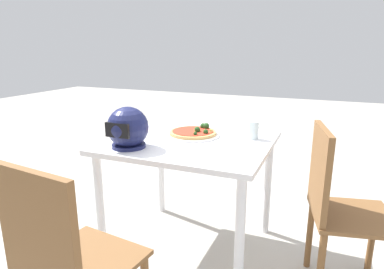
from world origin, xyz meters
The scene contains 8 objects.
ground_plane centered at (0.00, 0.00, 0.00)m, with size 14.00×14.00×0.00m, color #B2ADA3.
dining_table centered at (0.00, 0.00, 0.64)m, with size 0.95×0.88×0.74m.
pizza_plate centered at (0.02, -0.08, 0.75)m, with size 0.34×0.34×0.01m, color white.
pizza centered at (0.02, -0.09, 0.76)m, with size 0.30×0.30×0.05m.
motorcycle_helmet centered at (0.26, 0.28, 0.85)m, with size 0.23×0.23×0.23m.
drinking_glass centered at (-0.34, -0.16, 0.79)m, with size 0.07×0.07×0.11m, color silver.
chair_side centered at (-0.84, 0.07, 0.51)m, with size 0.48×0.48×0.90m.
chair_far centered at (0.11, 0.98, 0.51)m, with size 0.44×0.44×0.90m.
Camera 1 is at (-0.76, 1.81, 1.29)m, focal length 31.35 mm.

